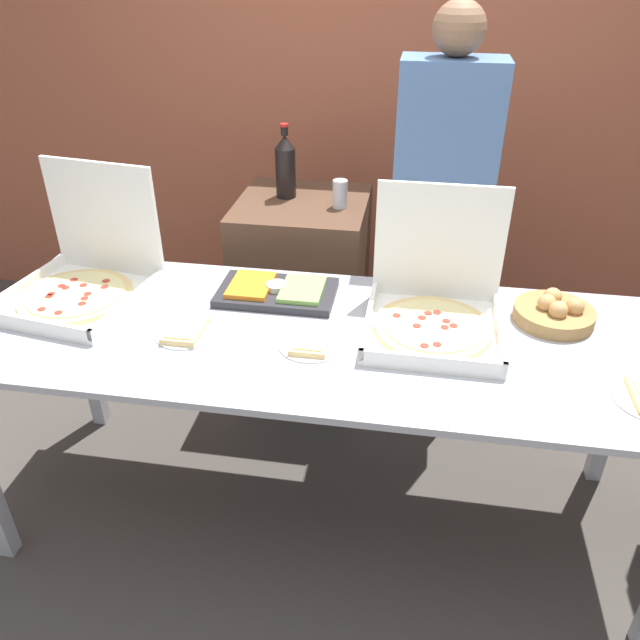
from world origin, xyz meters
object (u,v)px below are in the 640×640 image
at_px(veggie_tray, 277,291).
at_px(soda_bottle, 285,166).
at_px(person_guest_plaid, 438,230).
at_px(paper_plate_front_left, 185,331).
at_px(pizza_box_far_right, 434,306).
at_px(bread_basket, 555,312).
at_px(paper_plate_front_right, 311,342).
at_px(soda_can_silver, 340,194).
at_px(pizza_box_near_right, 83,276).

xyz_separation_m(veggie_tray, soda_bottle, (-0.11, 0.71, 0.25)).
bearing_deg(person_guest_plaid, paper_plate_front_left, 44.50).
bearing_deg(pizza_box_far_right, bread_basket, 13.91).
xyz_separation_m(paper_plate_front_right, soda_can_silver, (-0.03, 0.93, 0.18)).
xyz_separation_m(bread_basket, soda_can_silver, (-0.85, 0.64, 0.15)).
bearing_deg(bread_basket, paper_plate_front_left, -166.73).
xyz_separation_m(pizza_box_far_right, paper_plate_front_right, (-0.39, -0.19, -0.07)).
height_order(paper_plate_front_left, veggie_tray, veggie_tray).
relative_size(pizza_box_near_right, soda_bottle, 1.63).
bearing_deg(paper_plate_front_left, pizza_box_near_right, 156.37).
distance_m(paper_plate_front_left, veggie_tray, 0.40).
bearing_deg(person_guest_plaid, pizza_box_near_right, 25.60).
relative_size(paper_plate_front_right, soda_bottle, 0.65).
bearing_deg(soda_can_silver, veggie_tray, -103.69).
height_order(pizza_box_far_right, veggie_tray, pizza_box_far_right).
relative_size(pizza_box_near_right, veggie_tray, 1.25).
height_order(pizza_box_near_right, soda_bottle, same).
relative_size(paper_plate_front_left, soda_can_silver, 1.62).
bearing_deg(paper_plate_front_right, pizza_box_near_right, 167.51).
distance_m(pizza_box_near_right, pizza_box_far_right, 1.29).
bearing_deg(soda_can_silver, soda_bottle, 160.43).
xyz_separation_m(pizza_box_near_right, soda_can_silver, (0.86, 0.73, 0.11)).
relative_size(pizza_box_near_right, paper_plate_front_right, 2.50).
relative_size(pizza_box_near_right, person_guest_plaid, 0.29).
bearing_deg(bread_basket, soda_bottle, 146.59).
relative_size(paper_plate_front_left, veggie_tray, 0.46).
bearing_deg(pizza_box_near_right, soda_bottle, 62.62).
height_order(pizza_box_far_right, paper_plate_front_right, pizza_box_far_right).
distance_m(soda_bottle, person_guest_plaid, 0.75).
height_order(soda_can_silver, person_guest_plaid, person_guest_plaid).
distance_m(paper_plate_front_right, veggie_tray, 0.36).
distance_m(pizza_box_far_right, veggie_tray, 0.59).
relative_size(paper_plate_front_right, veggie_tray, 0.50).
bearing_deg(bread_basket, soda_can_silver, 142.96).
height_order(pizza_box_near_right, paper_plate_front_right, pizza_box_near_right).
height_order(veggie_tray, bread_basket, bread_basket).
bearing_deg(person_guest_plaid, paper_plate_front_right, 63.73).
xyz_separation_m(pizza_box_near_right, pizza_box_far_right, (1.29, -0.01, -0.00)).
bearing_deg(person_guest_plaid, bread_basket, 127.82).
distance_m(pizza_box_near_right, paper_plate_front_right, 0.92).
xyz_separation_m(paper_plate_front_left, person_guest_plaid, (0.84, 0.82, 0.08)).
bearing_deg(veggie_tray, paper_plate_front_right, -59.10).
bearing_deg(soda_bottle, pizza_box_near_right, -125.83).
height_order(paper_plate_front_left, person_guest_plaid, person_guest_plaid).
xyz_separation_m(paper_plate_front_right, veggie_tray, (-0.18, 0.31, 0.01)).
xyz_separation_m(pizza_box_near_right, soda_bottle, (0.60, 0.82, 0.19)).
height_order(bread_basket, soda_bottle, soda_bottle).
xyz_separation_m(pizza_box_far_right, person_guest_plaid, (0.01, 0.63, 0.01)).
bearing_deg(paper_plate_front_right, bread_basket, 19.65).
relative_size(paper_plate_front_right, person_guest_plaid, 0.12).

